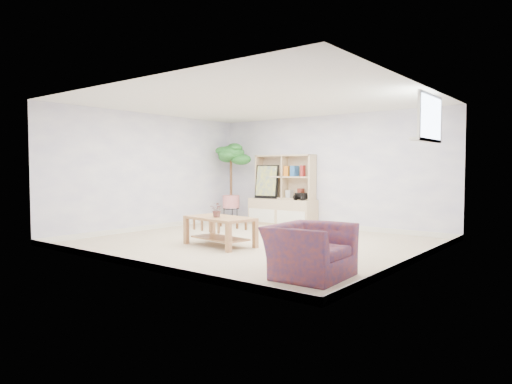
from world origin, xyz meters
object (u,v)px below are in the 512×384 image
Objects in this scene: storage_unit at (282,190)px; coffee_table at (220,231)px; floor_tree at (231,183)px; armchair at (310,247)px.

storage_unit reaches higher than coffee_table.
armchair is at bearing -39.21° from floor_tree.
storage_unit is at bearing 36.02° from armchair.
armchair is at bearing -14.12° from coffee_table.
armchair reaches higher than coffee_table.
floor_tree is at bearing -166.67° from storage_unit.
armchair is (3.02, -3.78, -0.43)m from storage_unit.
storage_unit is 1.65× the size of armchair.
floor_tree reaches higher than armchair.
coffee_table is 3.31m from floor_tree.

